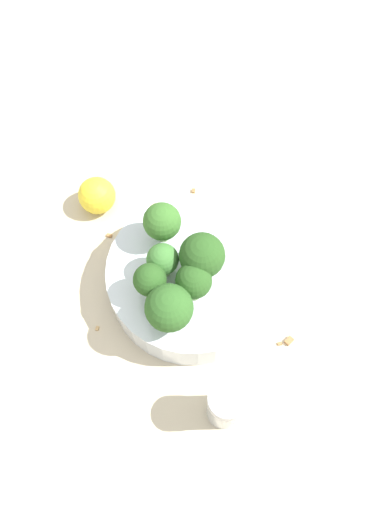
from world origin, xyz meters
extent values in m
plane|color=beige|center=(0.00, 0.00, 0.00)|extent=(3.00, 3.00, 0.00)
cylinder|color=silver|center=(0.00, 0.00, 0.03)|extent=(0.20, 0.20, 0.05)
cylinder|color=#7A9E5B|center=(0.05, 0.01, 0.06)|extent=(0.02, 0.02, 0.03)
sphere|color=#28511E|center=(0.05, 0.01, 0.09)|extent=(0.04, 0.04, 0.04)
cylinder|color=#8EB770|center=(0.01, -0.05, 0.07)|extent=(0.01, 0.01, 0.03)
sphere|color=#386B28|center=(0.01, -0.05, 0.09)|extent=(0.04, 0.04, 0.04)
cylinder|color=#7A9E5B|center=(0.01, 0.03, 0.06)|extent=(0.02, 0.02, 0.03)
sphere|color=#28511E|center=(0.01, 0.03, 0.09)|extent=(0.04, 0.04, 0.04)
cylinder|color=#84AD66|center=(0.03, -0.01, 0.06)|extent=(0.02, 0.02, 0.02)
sphere|color=#3D7533|center=(0.03, -0.01, 0.08)|extent=(0.04, 0.04, 0.04)
cylinder|color=#7A9E5B|center=(-0.01, 0.01, 0.07)|extent=(0.02, 0.02, 0.03)
sphere|color=#28511E|center=(-0.01, 0.01, 0.09)|extent=(0.05, 0.05, 0.05)
cylinder|color=#84AD66|center=(0.05, 0.05, 0.06)|extent=(0.02, 0.02, 0.03)
sphere|color=#2D5B23|center=(0.05, 0.05, 0.09)|extent=(0.05, 0.05, 0.05)
cylinder|color=#B2B7BC|center=(0.04, 0.15, 0.03)|extent=(0.04, 0.04, 0.06)
cylinder|color=#B7B7BC|center=(0.04, 0.15, 0.07)|extent=(0.04, 0.04, 0.02)
sphere|color=yellow|center=(0.06, -0.16, 0.02)|extent=(0.05, 0.05, 0.05)
cube|color=olive|center=(0.07, -0.11, 0.00)|extent=(0.01, 0.01, 0.01)
cube|color=olive|center=(-0.06, 0.11, 0.00)|extent=(0.01, 0.00, 0.01)
cube|color=olive|center=(-0.07, 0.12, 0.00)|extent=(0.01, 0.01, 0.01)
cube|color=olive|center=(-0.06, -0.13, 0.00)|extent=(0.01, 0.01, 0.01)
cube|color=tan|center=(0.13, 0.00, 0.00)|extent=(0.01, 0.01, 0.01)
camera|label=1|loc=(0.11, 0.22, 0.58)|focal=35.00mm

